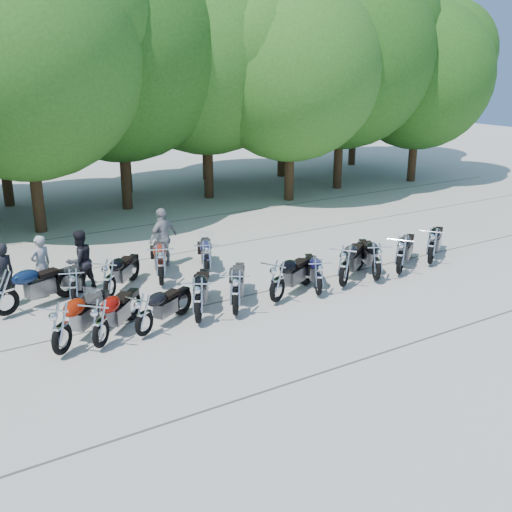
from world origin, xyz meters
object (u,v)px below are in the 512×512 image
motorcycle_4 (236,292)px  motorcycle_15 (207,259)px  rider_3 (41,265)px  motorcycle_8 (377,261)px  motorcycle_2 (144,314)px  motorcycle_7 (345,265)px  rider_0 (3,275)px  motorcycle_13 (109,278)px  rider_2 (163,238)px  motorcycle_10 (432,245)px  motorcycle_12 (74,286)px  rider_1 (80,261)px  motorcycle_5 (277,280)px  motorcycle_11 (5,292)px  motorcycle_6 (319,276)px  motorcycle_14 (161,264)px  motorcycle_1 (100,322)px  motorcycle_3 (198,299)px  motorcycle_9 (401,254)px  motorcycle_0 (61,327)px

motorcycle_4 → motorcycle_15: (0.62, 2.78, -0.02)m
motorcycle_15 → rider_3: (-4.35, 1.37, 0.18)m
motorcycle_8 → motorcycle_2: bearing=27.9°
motorcycle_7 → rider_0: (-8.37, 3.61, 0.17)m
motorcycle_4 → motorcycle_8: size_ratio=1.04×
motorcycle_4 → motorcycle_13: 3.59m
motorcycle_15 → rider_0: size_ratio=1.34×
motorcycle_8 → rider_2: 6.54m
motorcycle_10 → motorcycle_12: 10.76m
rider_0 → motorcycle_2: bearing=101.6°
motorcycle_12 → rider_1: bearing=-94.4°
rider_3 → motorcycle_15: bearing=140.7°
motorcycle_5 → motorcycle_15: (-0.74, 2.60, -0.01)m
motorcycle_2 → motorcycle_4: bearing=-122.3°
motorcycle_4 → motorcycle_11: size_ratio=0.98×
motorcycle_6 → rider_1: (-5.35, 3.86, 0.27)m
motorcycle_4 → motorcycle_14: (-0.76, 2.93, 0.02)m
motorcycle_2 → motorcycle_8: size_ratio=0.91×
motorcycle_4 → rider_0: (-4.77, 3.74, 0.19)m
motorcycle_1 → motorcycle_3: motorcycle_3 is taller
motorcycle_1 → motorcycle_6: size_ratio=1.10×
rider_1 → rider_2: rider_2 is taller
motorcycle_15 → motorcycle_9: bearing=177.7°
motorcycle_3 → rider_0: rider_0 is taller
motorcycle_8 → rider_1: (-7.47, 3.84, 0.21)m
motorcycle_9 → rider_3: bearing=30.5°
motorcycle_0 → motorcycle_1: 0.83m
motorcycle_7 → motorcycle_9: motorcycle_7 is taller
motorcycle_12 → rider_2: rider_2 is taller
motorcycle_9 → motorcycle_10: bearing=-119.4°
rider_3 → motorcycle_13: bearing=113.2°
motorcycle_0 → motorcycle_14: (3.49, 2.79, 0.00)m
motorcycle_5 → motorcycle_12: 5.30m
motorcycle_15 → rider_1: size_ratio=1.35×
motorcycle_1 → motorcycle_8: motorcycle_8 is taller
motorcycle_1 → motorcycle_12: bearing=-49.3°
motorcycle_11 → motorcycle_7: bearing=-129.3°
motorcycle_9 → rider_0: (-10.47, 3.68, 0.19)m
motorcycle_12 → motorcycle_4: bearing=159.9°
motorcycle_11 → motorcycle_15: bearing=-112.8°
motorcycle_10 → rider_3: 11.61m
motorcycle_13 → rider_0: 2.66m
motorcycle_6 → rider_2: (-2.55, 4.58, 0.34)m
rider_2 → rider_0: bearing=-11.8°
rider_3 → motorcycle_10: bearing=138.5°
motorcycle_11 → rider_3: (1.16, 1.18, 0.14)m
motorcycle_8 → rider_1: bearing=1.1°
motorcycle_4 → rider_2: (0.05, 4.59, 0.25)m
rider_0 → rider_2: rider_2 is taller
motorcycle_2 → motorcycle_13: size_ratio=0.94×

